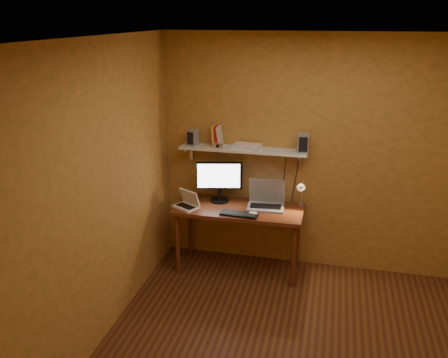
% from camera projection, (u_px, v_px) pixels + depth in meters
% --- Properties ---
extents(room, '(3.44, 3.24, 2.64)m').
position_uv_depth(room, '(304.00, 213.00, 3.67)').
color(room, '#573516').
rests_on(room, ground).
extents(desk, '(1.40, 0.60, 0.75)m').
position_uv_depth(desk, '(239.00, 215.00, 5.22)').
color(desk, brown).
rests_on(desk, ground).
extents(wall_shelf, '(1.40, 0.25, 0.21)m').
position_uv_depth(wall_shelf, '(243.00, 150.00, 5.17)').
color(wall_shelf, silver).
rests_on(wall_shelf, room).
extents(monitor, '(0.51, 0.26, 0.46)m').
position_uv_depth(monitor, '(219.00, 179.00, 5.30)').
color(monitor, black).
rests_on(monitor, desk).
extents(laptop, '(0.41, 0.31, 0.30)m').
position_uv_depth(laptop, '(266.00, 200.00, 5.21)').
color(laptop, gray).
rests_on(laptop, desk).
extents(netbook, '(0.32, 0.29, 0.20)m').
position_uv_depth(netbook, '(188.00, 203.00, 5.19)').
color(netbook, white).
rests_on(netbook, desk).
extents(keyboard, '(0.41, 0.17, 0.02)m').
position_uv_depth(keyboard, '(239.00, 214.00, 5.00)').
color(keyboard, black).
rests_on(keyboard, desk).
extents(mouse, '(0.11, 0.08, 0.04)m').
position_uv_depth(mouse, '(253.00, 213.00, 5.00)').
color(mouse, white).
rests_on(mouse, desk).
extents(desk_lamp, '(0.09, 0.23, 0.38)m').
position_uv_depth(desk_lamp, '(301.00, 191.00, 5.10)').
color(desk_lamp, silver).
rests_on(desk_lamp, desk).
extents(speaker_left, '(0.12, 0.12, 0.18)m').
position_uv_depth(speaker_left, '(193.00, 137.00, 5.25)').
color(speaker_left, gray).
rests_on(speaker_left, wall_shelf).
extents(speaker_right, '(0.13, 0.13, 0.20)m').
position_uv_depth(speaker_right, '(303.00, 143.00, 4.98)').
color(speaker_right, gray).
rests_on(speaker_right, wall_shelf).
extents(books, '(0.11, 0.15, 0.23)m').
position_uv_depth(books, '(217.00, 136.00, 5.22)').
color(books, gold).
rests_on(books, wall_shelf).
extents(shelf_camera, '(0.10, 0.05, 0.06)m').
position_uv_depth(shelf_camera, '(218.00, 146.00, 5.16)').
color(shelf_camera, silver).
rests_on(shelf_camera, wall_shelf).
extents(router, '(0.31, 0.23, 0.05)m').
position_uv_depth(router, '(247.00, 146.00, 5.14)').
color(router, white).
rests_on(router, wall_shelf).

